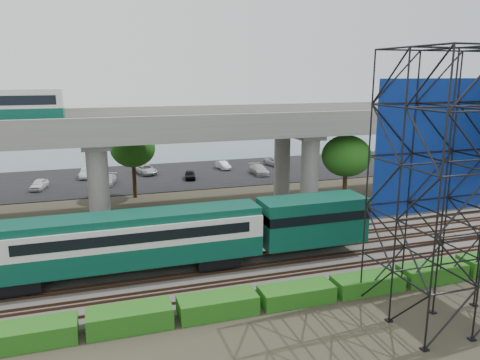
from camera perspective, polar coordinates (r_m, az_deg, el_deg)
name	(u,v)px	position (r m, az deg, el deg)	size (l,w,h in m)	color
ground	(257,276)	(33.13, 2.11, -11.57)	(140.00, 140.00, 0.00)	#474233
ballast_bed	(248,263)	(34.82, 0.98, -10.13)	(90.00, 12.00, 0.20)	slate
service_road	(218,228)	(42.44, -2.74, -5.91)	(90.00, 5.00, 0.08)	black
parking_lot	(173,175)	(64.64, -8.20, 0.56)	(90.00, 18.00, 0.08)	black
harbor_water	(152,151)	(86.05, -10.71, 3.52)	(140.00, 40.00, 0.03)	#425E6D
rail_tracks	(248,261)	(34.75, 0.98, -9.86)	(90.00, 9.52, 0.16)	#472D1E
commuter_train	(153,237)	(32.39, -10.55, -6.88)	(29.30, 3.06, 4.30)	black
overpass	(188,132)	(45.56, -6.32, 5.89)	(80.00, 12.00, 12.40)	#9E9B93
scaffold_tower	(467,187)	(29.15, 25.93, -0.80)	(9.36, 6.36, 15.00)	black
hedge_strip	(297,293)	(29.65, 6.92, -13.55)	(34.60, 1.80, 1.20)	#195C15
trees	(155,160)	(45.58, -10.37, 2.39)	(40.94, 16.94, 7.69)	#382314
parked_cars	(178,171)	(64.30, -7.58, 1.10)	(35.15, 9.65, 1.28)	white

